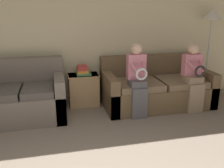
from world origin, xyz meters
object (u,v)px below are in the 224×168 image
Objects in this scene: floor_lamp at (212,21)px; couch_side at (23,98)px; book_stack at (83,71)px; child_left_seated at (137,77)px; child_right_seated at (194,75)px; side_shelf at (84,89)px; couch_main at (156,88)px.

couch_side is at bearing -175.29° from floor_lamp.
floor_lamp reaches higher than couch_side.
couch_side is 1.13m from book_stack.
floor_lamp is at bearing -0.64° from book_stack.
couch_side is at bearing 169.24° from child_left_seated.
child_right_seated is (1.02, -0.00, -0.02)m from child_left_seated.
child_right_seated is (2.88, -0.36, 0.31)m from couch_side.
book_stack is at bearing -142.31° from side_shelf.
couch_main is 1.71m from floor_lamp.
floor_lamp is (3.56, 0.29, 1.18)m from couch_side.
child_right_seated is (0.51, -0.41, 0.33)m from couch_main.
couch_side is at bearing -162.70° from book_stack.
side_shelf is (-0.82, 0.68, -0.36)m from child_left_seated.
side_shelf is at bearing 37.69° from book_stack.
floor_lamp reaches higher than book_stack.
child_right_seated reaches higher than couch_main.
couch_main is 1.47× the size of couch_side.
child_left_seated is 2.01m from floor_lamp.
couch_main is at bearing 38.25° from child_left_seated.
child_right_seated reaches higher than book_stack.
side_shelf is 2.06× the size of book_stack.
side_shelf is at bearing 17.45° from couch_side.
book_stack is (-0.01, -0.01, 0.36)m from side_shelf.
couch_side is (-2.36, -0.05, 0.03)m from couch_main.
book_stack is (1.03, 0.32, 0.33)m from couch_side.
child_right_seated is at bearing -38.49° from couch_main.
book_stack is at bearing 140.67° from child_left_seated.
floor_lamp reaches higher than child_right_seated.
couch_side is 3.76m from floor_lamp.
couch_side is 1.91m from child_left_seated.
side_shelf is at bearing 179.25° from floor_lamp.
floor_lamp is (1.19, 0.24, 1.20)m from couch_main.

